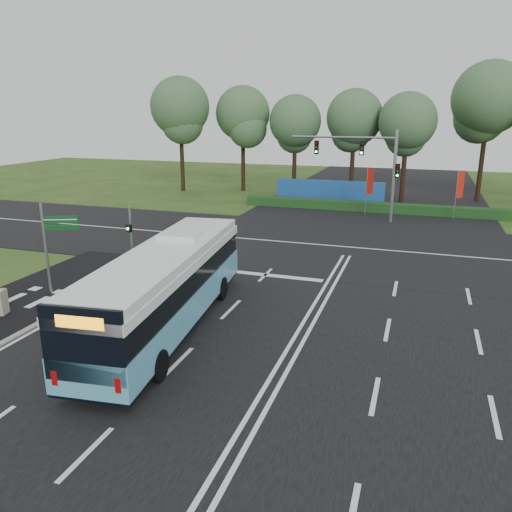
{
  "coord_description": "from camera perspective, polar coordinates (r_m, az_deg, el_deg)",
  "views": [
    {
      "loc": [
        4.09,
        -18.71,
        8.29
      ],
      "look_at": [
        -2.82,
        2.0,
        1.95
      ],
      "focal_mm": 35.0,
      "sensor_mm": 36.0,
      "label": 1
    }
  ],
  "objects": [
    {
      "name": "traffic_light_gantry",
      "position": [
        39.57,
        12.96,
        10.53
      ],
      "size": [
        8.41,
        0.28,
        7.0
      ],
      "color": "gray",
      "rests_on": "ground"
    },
    {
      "name": "banner_flag_mid",
      "position": [
        42.01,
        12.81,
        8.05
      ],
      "size": [
        0.55,
        0.27,
        4.01
      ],
      "rotation": [
        0.0,
        0.0,
        -0.41
      ],
      "color": "gray",
      "rests_on": "ground"
    },
    {
      "name": "city_bus",
      "position": [
        19.67,
        -10.13,
        -3.43
      ],
      "size": [
        3.91,
        12.44,
        3.51
      ],
      "rotation": [
        0.0,
        0.0,
        0.11
      ],
      "color": "#54A2C3",
      "rests_on": "ground"
    },
    {
      "name": "hedge",
      "position": [
        44.12,
        12.89,
        5.48
      ],
      "size": [
        22.0,
        1.2,
        0.8
      ],
      "primitive_type": "cube",
      "color": "#143714",
      "rests_on": "ground"
    },
    {
      "name": "eucalyptus_row",
      "position": [
        49.81,
        15.96,
        15.76
      ],
      "size": [
        48.17,
        9.85,
        12.81
      ],
      "color": "black",
      "rests_on": "ground"
    },
    {
      "name": "blue_hoarding",
      "position": [
        46.98,
        8.38,
        7.21
      ],
      "size": [
        10.0,
        0.3,
        2.2
      ],
      "primitive_type": "cube",
      "color": "#1C4F9B",
      "rests_on": "ground"
    },
    {
      "name": "ground",
      "position": [
        20.87,
        5.66,
        -7.29
      ],
      "size": [
        120.0,
        120.0,
        0.0
      ],
      "primitive_type": "plane",
      "color": "#2A4717",
      "rests_on": "ground"
    },
    {
      "name": "kerb_strip",
      "position": [
        22.72,
        -22.08,
        -6.3
      ],
      "size": [
        0.25,
        18.0,
        0.12
      ],
      "primitive_type": "cube",
      "color": "gray",
      "rests_on": "ground"
    },
    {
      "name": "road_cross",
      "position": [
        32.07,
        10.49,
        0.98
      ],
      "size": [
        120.0,
        14.0,
        0.05
      ],
      "primitive_type": "cube",
      "color": "black",
      "rests_on": "ground"
    },
    {
      "name": "pedestrian_signal",
      "position": [
        27.07,
        -14.1,
        2.13
      ],
      "size": [
        0.33,
        0.42,
        3.55
      ],
      "rotation": [
        0.0,
        0.0,
        -0.38
      ],
      "color": "gray",
      "rests_on": "ground"
    },
    {
      "name": "banner_flag_right",
      "position": [
        42.56,
        22.23,
        7.29
      ],
      "size": [
        0.54,
        0.27,
        3.92
      ],
      "rotation": [
        0.0,
        0.0,
        0.41
      ],
      "color": "gray",
      "rests_on": "ground"
    },
    {
      "name": "street_sign",
      "position": [
        24.78,
        -22.25,
        1.92
      ],
      "size": [
        1.58,
        0.69,
        4.31
      ],
      "rotation": [
        0.0,
        0.0,
        0.38
      ],
      "color": "gray",
      "rests_on": "ground"
    },
    {
      "name": "bike_path",
      "position": [
        24.3,
        -26.43,
        -5.46
      ],
      "size": [
        5.0,
        18.0,
        0.06
      ],
      "primitive_type": "cube",
      "color": "black",
      "rests_on": "ground"
    },
    {
      "name": "road_main",
      "position": [
        20.86,
        5.66,
        -7.24
      ],
      "size": [
        20.0,
        120.0,
        0.04
      ],
      "primitive_type": "cube",
      "color": "black",
      "rests_on": "ground"
    }
  ]
}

